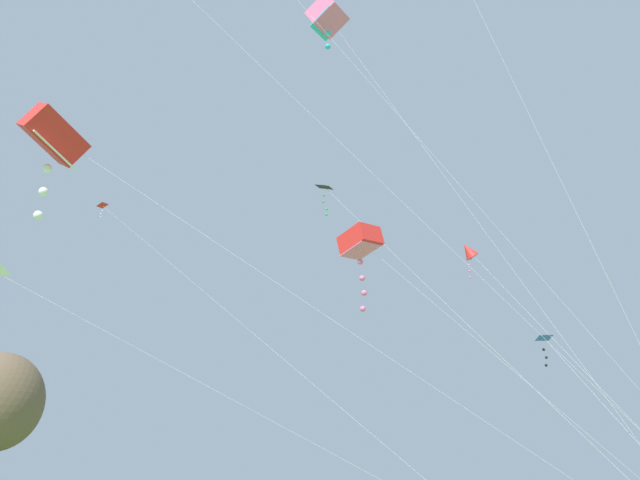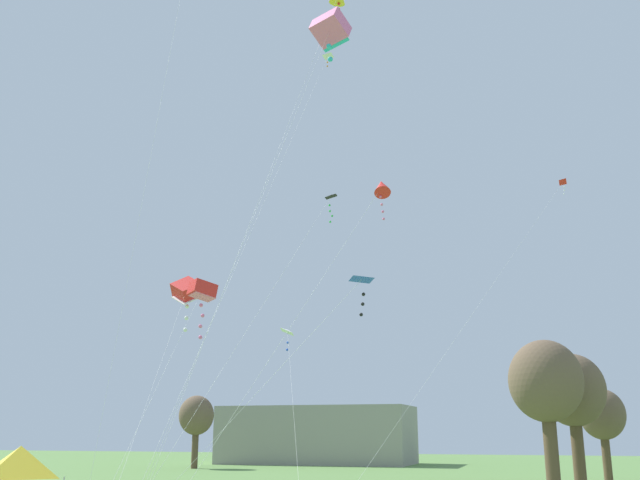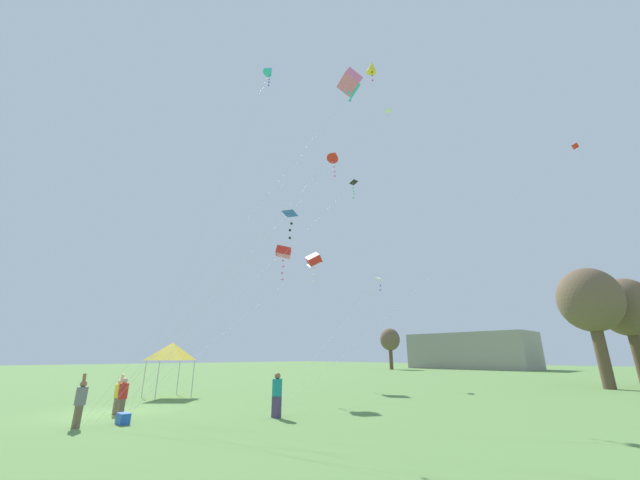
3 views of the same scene
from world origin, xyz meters
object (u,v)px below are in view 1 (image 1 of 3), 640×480
(kite_pink_box_7, at_px, (327,17))
(kite_black_delta_9, at_px, (329,192))
(kite_red_diamond_2, at_px, (469,251))
(kite_blue_delta_1, at_px, (545,340))
(kite_red_box_8, at_px, (54,137))
(kite_red_delta_3, at_px, (113,215))
(kite_red_box_10, at_px, (361,243))

(kite_pink_box_7, height_order, kite_black_delta_9, kite_pink_box_7)
(kite_red_diamond_2, relative_size, kite_pink_box_7, 0.54)
(kite_blue_delta_1, relative_size, kite_red_box_8, 0.47)
(kite_red_diamond_2, bearing_deg, kite_blue_delta_1, -94.16)
(kite_red_box_8, xyz_separation_m, kite_black_delta_9, (9.99, -5.68, 2.55))
(kite_red_delta_3, relative_size, kite_red_box_10, 2.11)
(kite_blue_delta_1, xyz_separation_m, kite_red_box_10, (-8.79, 6.55, 1.40))
(kite_pink_box_7, bearing_deg, kite_black_delta_9, -157.96)
(kite_red_diamond_2, height_order, kite_red_delta_3, kite_red_delta_3)
(kite_red_delta_3, xyz_separation_m, kite_black_delta_9, (-10.59, -15.32, -4.45))
(kite_blue_delta_1, height_order, kite_red_box_8, kite_red_box_8)
(kite_red_diamond_2, distance_m, kite_black_delta_9, 6.91)
(kite_pink_box_7, distance_m, kite_red_box_8, 16.29)
(kite_blue_delta_1, height_order, kite_black_delta_9, kite_black_delta_9)
(kite_pink_box_7, distance_m, kite_black_delta_9, 8.92)
(kite_red_delta_3, height_order, kite_pink_box_7, kite_pink_box_7)
(kite_red_delta_3, relative_size, kite_black_delta_9, 1.64)
(kite_black_delta_9, bearing_deg, kite_red_diamond_2, -56.85)
(kite_red_diamond_2, bearing_deg, kite_red_box_10, 156.67)
(kite_red_box_8, bearing_deg, kite_red_delta_3, 25.09)
(kite_red_delta_3, bearing_deg, kite_pink_box_7, -124.44)
(kite_blue_delta_1, height_order, kite_red_delta_3, kite_red_delta_3)
(kite_blue_delta_1, relative_size, kite_red_delta_3, 0.37)
(kite_red_box_8, relative_size, kite_black_delta_9, 1.27)
(kite_red_box_8, distance_m, kite_black_delta_9, 11.77)
(kite_black_delta_9, bearing_deg, kite_red_box_8, 150.37)
(kite_red_delta_3, distance_m, kite_red_box_8, 23.78)
(kite_red_box_8, height_order, kite_black_delta_9, kite_black_delta_9)
(kite_red_delta_3, bearing_deg, kite_red_diamond_2, -108.27)
(kite_blue_delta_1, distance_m, kite_pink_box_7, 17.10)
(kite_red_delta_3, xyz_separation_m, kite_red_box_8, (-20.58, -9.64, -7.00))
(kite_black_delta_9, distance_m, kite_red_box_10, 7.01)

